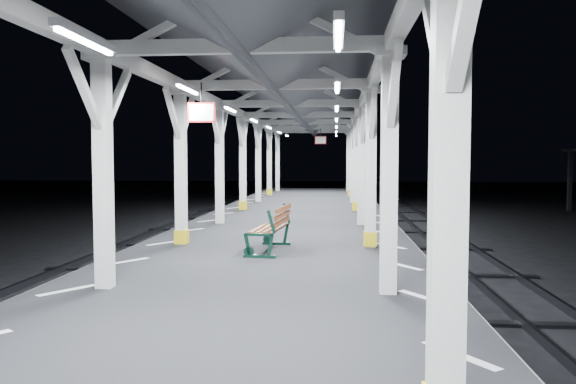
# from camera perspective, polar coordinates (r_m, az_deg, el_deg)

# --- Properties ---
(ground) EXTENTS (120.00, 120.00, 0.00)m
(ground) POSITION_cam_1_polar(r_m,az_deg,el_deg) (10.17, -2.63, -12.84)
(ground) COLOR black
(ground) RESTS_ON ground
(platform) EXTENTS (6.00, 50.00, 1.00)m
(platform) POSITION_cam_1_polar(r_m,az_deg,el_deg) (10.04, -2.64, -10.10)
(platform) COLOR black
(platform) RESTS_ON ground
(hazard_stripes_left) EXTENTS (1.00, 48.00, 0.01)m
(hazard_stripes_left) POSITION_cam_1_polar(r_m,az_deg,el_deg) (10.53, -16.08, -6.79)
(hazard_stripes_left) COLOR silver
(hazard_stripes_left) RESTS_ON platform
(hazard_stripes_right) EXTENTS (1.00, 48.00, 0.01)m
(hazard_stripes_right) POSITION_cam_1_polar(r_m,az_deg,el_deg) (9.92, 11.65, -7.36)
(hazard_stripes_right) COLOR silver
(hazard_stripes_right) RESTS_ON platform
(track_right) EXTENTS (2.20, 60.00, 0.16)m
(track_right) POSITION_cam_1_polar(r_m,az_deg,el_deg) (10.73, 25.53, -11.86)
(track_right) COLOR #2D2D33
(track_right) RESTS_ON ground
(canopy) EXTENTS (5.40, 49.00, 4.65)m
(canopy) POSITION_cam_1_polar(r_m,az_deg,el_deg) (9.89, -2.71, 13.37)
(canopy) COLOR silver
(canopy) RESTS_ON platform
(bench_mid) EXTENTS (0.78, 1.73, 0.91)m
(bench_mid) POSITION_cam_1_polar(r_m,az_deg,el_deg) (11.18, -1.49, -3.57)
(bench_mid) COLOR #0E3024
(bench_mid) RESTS_ON platform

